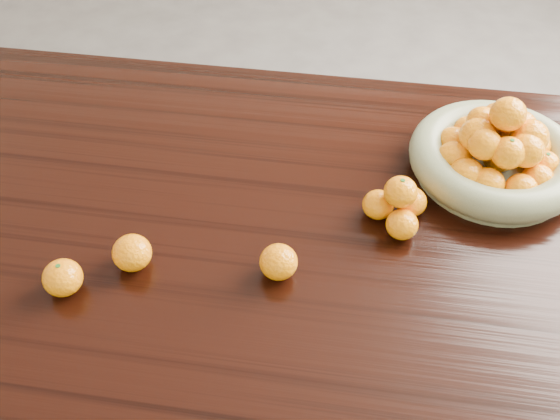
# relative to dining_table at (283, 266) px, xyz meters

# --- Properties ---
(dining_table) EXTENTS (2.00, 1.00, 0.75)m
(dining_table) POSITION_rel_dining_table_xyz_m (0.00, 0.00, 0.00)
(dining_table) COLOR black
(dining_table) RESTS_ON ground
(fruit_bowl) EXTENTS (0.32, 0.32, 0.17)m
(fruit_bowl) POSITION_rel_dining_table_xyz_m (0.37, 0.22, 0.14)
(fruit_bowl) COLOR gray
(fruit_bowl) RESTS_ON dining_table
(orange_pyramid) EXTENTS (0.11, 0.11, 0.10)m
(orange_pyramid) POSITION_rel_dining_table_xyz_m (0.19, 0.06, 0.13)
(orange_pyramid) COLOR #FF9507
(orange_pyramid) RESTS_ON dining_table
(loose_orange_0) EXTENTS (0.06, 0.06, 0.06)m
(loose_orange_0) POSITION_rel_dining_table_xyz_m (-0.33, -0.17, 0.12)
(loose_orange_0) COLOR #FF9507
(loose_orange_0) RESTS_ON dining_table
(loose_orange_1) EXTENTS (0.07, 0.07, 0.06)m
(loose_orange_1) POSITION_rel_dining_table_xyz_m (-0.23, -0.11, 0.12)
(loose_orange_1) COLOR #FF9507
(loose_orange_1) RESTS_ON dining_table
(loose_orange_2) EXTENTS (0.06, 0.06, 0.06)m
(loose_orange_2) POSITION_rel_dining_table_xyz_m (0.01, -0.09, 0.12)
(loose_orange_2) COLOR #FF9507
(loose_orange_2) RESTS_ON dining_table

